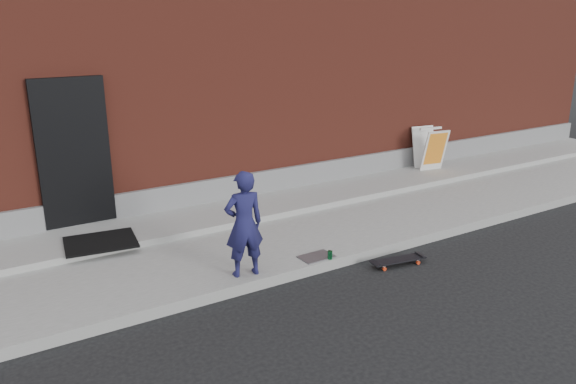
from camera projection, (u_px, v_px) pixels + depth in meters
ground at (327, 271)px, 7.73m from camera, size 80.00×80.00×0.00m
sidewalk at (273, 232)px, 8.93m from camera, size 20.00×3.00×0.15m
apron at (246, 209)px, 9.62m from camera, size 20.00×1.20×0.10m
building at (150, 56)px, 12.67m from camera, size 20.00×8.10×5.00m
child at (244, 224)px, 7.10m from camera, size 0.55×0.40×1.40m
skateboard at (398, 260)px, 7.91m from camera, size 0.82×0.33×0.09m
pizza_sign at (430, 148)px, 11.85m from camera, size 0.63×0.71×0.89m
soda_can at (330, 255)px, 7.74m from camera, size 0.07×0.07×0.12m
doormat at (101, 242)px, 8.05m from camera, size 1.08×0.92×0.03m
utility_plate at (316, 257)px, 7.82m from camera, size 0.48×0.32×0.01m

